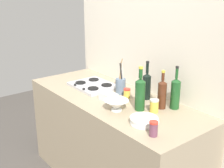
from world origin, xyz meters
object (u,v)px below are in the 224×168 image
(utensil_crock, at_px, (121,85))
(mixing_bowl, at_px, (116,105))
(wine_bottle_mid_left, at_px, (162,94))
(condiment_jar_front, at_px, (153,129))
(plate_stack, at_px, (144,121))
(wine_bottle_leftmost, at_px, (147,85))
(stovetop_hob, at_px, (93,85))
(butter_dish, at_px, (108,97))
(wine_bottle_rightmost, at_px, (175,93))
(condiment_jar_spare, at_px, (154,106))
(condiment_jar_rear, at_px, (127,93))
(wine_bottle_mid_right, at_px, (140,93))

(utensil_crock, bearing_deg, mixing_bowl, -44.63)
(wine_bottle_mid_left, relative_size, condiment_jar_front, 3.07)
(plate_stack, distance_m, wine_bottle_leftmost, 0.49)
(stovetop_hob, xyz_separation_m, butter_dish, (0.37, -0.10, 0.02))
(condiment_jar_front, bearing_deg, wine_bottle_leftmost, 139.44)
(wine_bottle_rightmost, height_order, condiment_jar_spare, wine_bottle_rightmost)
(condiment_jar_front, bearing_deg, wine_bottle_rightmost, 114.86)
(butter_dish, bearing_deg, wine_bottle_leftmost, 57.91)
(wine_bottle_rightmost, xyz_separation_m, utensil_crock, (-0.52, -0.12, -0.05))
(condiment_jar_rear, bearing_deg, plate_stack, -26.70)
(butter_dish, xyz_separation_m, condiment_jar_rear, (0.06, 0.16, 0.01))
(butter_dish, xyz_separation_m, condiment_jar_spare, (0.41, 0.13, 0.02))
(wine_bottle_rightmost, relative_size, condiment_jar_spare, 3.31)
(wine_bottle_rightmost, bearing_deg, wine_bottle_leftmost, -173.47)
(condiment_jar_spare, bearing_deg, plate_stack, -63.96)
(stovetop_hob, height_order, wine_bottle_mid_left, wine_bottle_mid_left)
(wine_bottle_rightmost, height_order, condiment_jar_front, wine_bottle_rightmost)
(plate_stack, relative_size, condiment_jar_front, 2.05)
(condiment_jar_front, distance_m, condiment_jar_spare, 0.38)
(plate_stack, relative_size, mixing_bowl, 1.08)
(wine_bottle_leftmost, height_order, butter_dish, wine_bottle_leftmost)
(stovetop_hob, xyz_separation_m, utensil_crock, (0.31, 0.09, 0.06))
(condiment_jar_front, xyz_separation_m, condiment_jar_rear, (-0.61, 0.30, -0.01))
(wine_bottle_leftmost, height_order, wine_bottle_mid_left, wine_bottle_leftmost)
(stovetop_hob, bearing_deg, wine_bottle_mid_left, 9.60)
(mixing_bowl, xyz_separation_m, utensil_crock, (-0.27, 0.27, 0.03))
(plate_stack, xyz_separation_m, mixing_bowl, (-0.30, -0.01, 0.02))
(wine_bottle_mid_right, height_order, wine_bottle_rightmost, wine_bottle_mid_right)
(plate_stack, bearing_deg, wine_bottle_rightmost, 97.29)
(wine_bottle_leftmost, bearing_deg, butter_dish, -122.09)
(wine_bottle_leftmost, xyz_separation_m, condiment_jar_rear, (-0.11, -0.12, -0.08))
(condiment_jar_front, height_order, condiment_jar_spare, condiment_jar_spare)
(butter_dish, height_order, utensil_crock, utensil_crock)
(wine_bottle_mid_left, xyz_separation_m, condiment_jar_spare, (0.02, -0.10, -0.07))
(wine_bottle_mid_right, distance_m, condiment_jar_front, 0.43)
(plate_stack, height_order, condiment_jar_front, condiment_jar_front)
(utensil_crock, relative_size, condiment_jar_rear, 3.68)
(butter_dish, bearing_deg, condiment_jar_rear, 68.96)
(wine_bottle_mid_left, distance_m, butter_dish, 0.46)
(wine_bottle_mid_left, distance_m, condiment_jar_front, 0.48)
(stovetop_hob, xyz_separation_m, condiment_jar_spare, (0.78, 0.03, 0.04))
(condiment_jar_rear, xyz_separation_m, condiment_jar_spare, (0.35, -0.03, 0.01))
(stovetop_hob, bearing_deg, utensil_crock, 15.70)
(condiment_jar_rear, bearing_deg, mixing_bowl, -58.07)
(stovetop_hob, bearing_deg, wine_bottle_mid_right, -2.11)
(stovetop_hob, distance_m, condiment_jar_front, 1.07)
(wine_bottle_mid_left, bearing_deg, stovetop_hob, -170.40)
(mixing_bowl, height_order, condiment_jar_front, condiment_jar_front)
(plate_stack, bearing_deg, mixing_bowl, -178.08)
(stovetop_hob, distance_m, condiment_jar_rear, 0.43)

